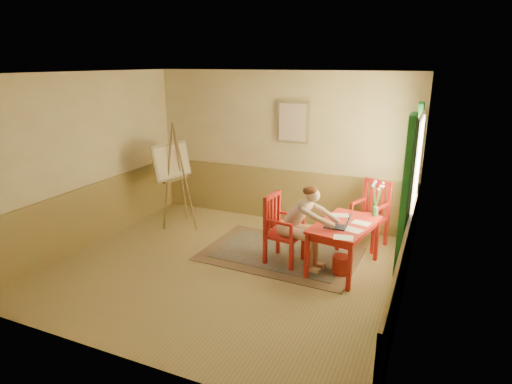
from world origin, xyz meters
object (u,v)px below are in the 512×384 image
at_px(table, 345,229).
at_px(chair_left, 282,229).
at_px(laptop, 340,225).
at_px(easel, 173,165).
at_px(chair_back, 371,214).
at_px(figure, 301,222).

xyz_separation_m(table, chair_left, (-0.92, -0.13, -0.10)).
height_order(laptop, easel, easel).
height_order(chair_back, laptop, chair_back).
distance_m(table, chair_back, 1.08).
bearing_deg(easel, table, -9.89).
xyz_separation_m(figure, laptop, (0.57, -0.03, 0.06)).
bearing_deg(table, laptop, -99.66).
height_order(figure, laptop, figure).
bearing_deg(chair_back, laptop, -101.01).
xyz_separation_m(chair_left, chair_back, (1.13, 1.19, 0.01)).
height_order(table, chair_back, chair_back).
xyz_separation_m(chair_left, figure, (0.31, -0.03, 0.17)).
bearing_deg(table, figure, -164.71).
bearing_deg(chair_left, figure, -6.24).
height_order(chair_left, chair_back, chair_back).
height_order(chair_back, easel, easel).
bearing_deg(figure, easel, 164.58).
height_order(chair_left, figure, figure).
bearing_deg(laptop, chair_left, 175.63).
distance_m(chair_left, chair_back, 1.64).
relative_size(laptop, easel, 0.19).
distance_m(chair_back, figure, 1.48).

